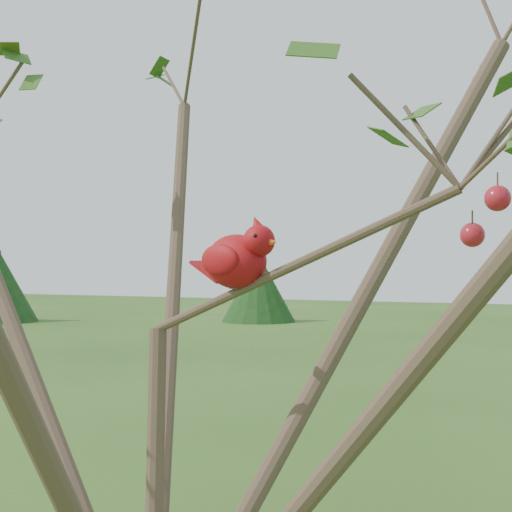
# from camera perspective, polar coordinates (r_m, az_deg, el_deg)

# --- Properties ---
(crabapple_tree) EXTENTS (2.35, 2.05, 2.95)m
(crabapple_tree) POSITION_cam_1_polar(r_m,az_deg,el_deg) (1.30, -8.04, 1.19)
(crabapple_tree) COLOR #433224
(crabapple_tree) RESTS_ON ground
(cardinal) EXTENTS (0.21, 0.13, 0.15)m
(cardinal) POSITION_cam_1_polar(r_m,az_deg,el_deg) (1.34, -1.39, -0.21)
(cardinal) COLOR #AD0E10
(cardinal) RESTS_ON ground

